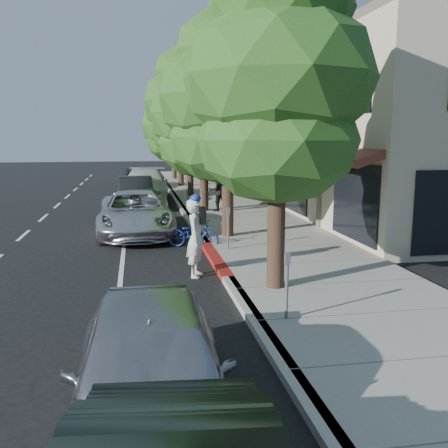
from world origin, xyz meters
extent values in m
plane|color=black|center=(0.00, 0.00, 0.00)|extent=(120.00, 120.00, 0.00)
cube|color=gray|center=(2.30, 8.00, 0.07)|extent=(4.60, 56.00, 0.15)
cube|color=#9E998E|center=(0.00, 8.00, 0.07)|extent=(0.30, 56.00, 0.15)
cube|color=maroon|center=(0.00, 1.00, 0.07)|extent=(0.32, 4.00, 0.15)
cube|color=#BFB893|center=(9.60, 18.00, 3.50)|extent=(10.00, 36.00, 7.00)
cylinder|color=black|center=(0.90, -2.00, 1.34)|extent=(0.40, 0.40, 2.67)
ellipsoid|color=#174915|center=(0.90, -2.00, 3.44)|extent=(3.52, 3.52, 2.82)
ellipsoid|color=#174915|center=(0.90, -2.00, 4.74)|extent=(4.14, 4.14, 3.32)
ellipsoid|color=#174915|center=(0.90, -2.00, 6.11)|extent=(3.11, 3.11, 2.49)
cylinder|color=black|center=(0.90, 4.00, 1.36)|extent=(0.40, 0.40, 2.71)
ellipsoid|color=#174915|center=(0.90, 4.00, 3.49)|extent=(4.01, 4.01, 3.21)
ellipsoid|color=#174915|center=(0.90, 4.00, 4.80)|extent=(4.72, 4.72, 3.77)
ellipsoid|color=#174915|center=(0.90, 4.00, 6.20)|extent=(3.54, 3.54, 2.83)
cylinder|color=black|center=(0.90, 10.00, 1.27)|extent=(0.40, 0.40, 2.55)
ellipsoid|color=#174915|center=(0.90, 10.00, 3.28)|extent=(4.22, 4.22, 3.38)
ellipsoid|color=#174915|center=(0.90, 10.00, 4.52)|extent=(4.97, 4.97, 3.98)
ellipsoid|color=#174915|center=(0.90, 10.00, 5.83)|extent=(3.73, 3.73, 2.98)
cylinder|color=black|center=(0.90, 16.00, 1.53)|extent=(0.40, 0.40, 3.05)
ellipsoid|color=#174915|center=(0.90, 16.00, 3.92)|extent=(4.46, 4.46, 3.57)
ellipsoid|color=#174915|center=(0.90, 16.00, 5.41)|extent=(5.24, 5.24, 4.19)
ellipsoid|color=#174915|center=(0.90, 16.00, 6.97)|extent=(3.93, 3.93, 3.15)
cylinder|color=black|center=(0.90, 22.00, 1.40)|extent=(0.40, 0.40, 2.81)
ellipsoid|color=#174915|center=(0.90, 22.00, 3.61)|extent=(3.49, 3.49, 2.79)
ellipsoid|color=#174915|center=(0.90, 22.00, 4.97)|extent=(4.10, 4.10, 3.28)
ellipsoid|color=#174915|center=(0.90, 22.00, 6.41)|extent=(3.08, 3.08, 2.46)
cylinder|color=black|center=(0.90, 28.00, 1.24)|extent=(0.40, 0.40, 2.48)
ellipsoid|color=#174915|center=(0.90, 28.00, 3.19)|extent=(4.45, 4.45, 3.56)
ellipsoid|color=#174915|center=(0.90, 28.00, 4.40)|extent=(5.24, 5.24, 4.19)
ellipsoid|color=#174915|center=(0.90, 28.00, 5.68)|extent=(3.93, 3.93, 3.14)
imported|color=silver|center=(-0.70, -0.33, 0.99)|extent=(0.67, 0.83, 1.98)
imported|color=navy|center=(-0.40, 3.00, 0.44)|extent=(1.78, 1.19, 0.88)
imported|color=silver|center=(-2.20, 5.50, 0.78)|extent=(2.67, 5.65, 1.56)
imported|color=black|center=(-2.20, 12.60, 0.77)|extent=(1.79, 4.72, 1.54)
imported|color=silver|center=(-1.69, 15.00, 0.88)|extent=(2.86, 6.19, 1.75)
imported|color=black|center=(-2.07, 21.50, 0.81)|extent=(2.07, 4.82, 1.62)
imported|color=#A8A7AC|center=(-2.03, -6.91, 0.80)|extent=(1.95, 4.70, 1.59)
imported|color=black|center=(1.50, 9.76, 1.07)|extent=(1.02, 0.87, 1.84)
camera|label=1|loc=(-2.13, -12.55, 3.51)|focal=40.00mm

